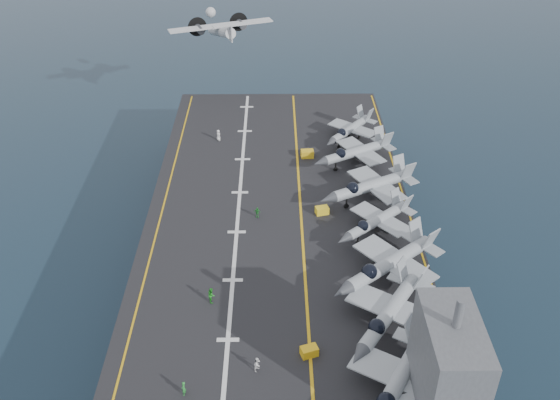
{
  "coord_description": "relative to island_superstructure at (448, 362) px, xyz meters",
  "views": [
    {
      "loc": [
        -0.7,
        -68.81,
        61.53
      ],
      "look_at": [
        0.0,
        4.0,
        13.0
      ],
      "focal_mm": 40.0,
      "sensor_mm": 36.0,
      "label": 1
    }
  ],
  "objects": [
    {
      "name": "deck_edge_port",
      "position": [
        -32.0,
        30.0,
        -7.48
      ],
      "size": [
        0.25,
        90.0,
        0.02
      ],
      "primitive_type": "cube",
      "color": "gold",
      "rests_on": "flight_deck"
    },
    {
      "name": "tow_cart_c",
      "position": [
        -10.34,
        50.68,
        -6.88
      ],
      "size": [
        2.16,
        1.5,
        1.24
      ],
      "primitive_type": null,
      "color": "gold",
      "rests_on": "flight_deck"
    },
    {
      "name": "transport_plane",
      "position": [
        -25.95,
        80.38,
        3.7
      ],
      "size": [
        24.17,
        20.3,
        4.86
      ],
      "primitive_type": null,
      "color": "silver"
    },
    {
      "name": "flight_deck",
      "position": [
        -15.0,
        30.0,
        -7.7
      ],
      "size": [
        38.0,
        92.0,
        0.4
      ],
      "primitive_type": "cube",
      "color": "black",
      "rests_on": "hull"
    },
    {
      "name": "tow_cart_b",
      "position": [
        -8.99,
        34.35,
        -6.96
      ],
      "size": [
        2.05,
        1.6,
        1.09
      ],
      "primitive_type": null,
      "color": "yellow",
      "rests_on": "flight_deck"
    },
    {
      "name": "fighter_jet_5",
      "position": [
        -1.56,
        37.81,
        -4.81
      ],
      "size": [
        18.5,
        16.36,
        5.37
      ],
      "primitive_type": null,
      "color": "#929CA3",
      "rests_on": "flight_deck"
    },
    {
      "name": "crew_1",
      "position": [
        -24.95,
        2.67,
        -6.64
      ],
      "size": [
        0.8,
        1.11,
        1.73
      ],
      "primitive_type": "imported",
      "color": "#268C33",
      "rests_on": "flight_deck"
    },
    {
      "name": "tow_cart_a",
      "position": [
        -12.11,
        7.76,
        -6.96
      ],
      "size": [
        2.09,
        1.7,
        1.08
      ],
      "primitive_type": null,
      "color": "gold",
      "rests_on": "flight_deck"
    },
    {
      "name": "landing_centerline",
      "position": [
        -21.0,
        30.0,
        -7.48
      ],
      "size": [
        0.5,
        90.0,
        0.02
      ],
      "primitive_type": "cube",
      "color": "silver",
      "rests_on": "flight_deck"
    },
    {
      "name": "fighter_jet_1",
      "position": [
        -3.64,
        2.02,
        -4.77
      ],
      "size": [
        17.09,
        18.9,
        5.47
      ],
      "primitive_type": null,
      "color": "#919AA1",
      "rests_on": "flight_deck"
    },
    {
      "name": "crew_4",
      "position": [
        -18.24,
        33.57,
        -6.68
      ],
      "size": [
        0.99,
        0.66,
        1.64
      ],
      "primitive_type": "imported",
      "color": "#268C33",
      "rests_on": "flight_deck"
    },
    {
      "name": "deck_edge_stbd",
      "position": [
        3.5,
        30.0,
        -7.48
      ],
      "size": [
        0.25,
        90.0,
        0.02
      ],
      "primitive_type": "cube",
      "color": "gold",
      "rests_on": "flight_deck"
    },
    {
      "name": "fighter_jet_6",
      "position": [
        -2.58,
        48.24,
        -5.03
      ],
      "size": [
        17.06,
        15.24,
        4.94
      ],
      "primitive_type": null,
      "color": "#A4ABB3",
      "rests_on": "flight_deck"
    },
    {
      "name": "crew_5",
      "position": [
        -25.4,
        56.72,
        -6.53
      ],
      "size": [
        1.27,
        1.39,
        1.93
      ],
      "primitive_type": "imported",
      "color": "white",
      "rests_on": "flight_deck"
    },
    {
      "name": "island_superstructure",
      "position": [
        0.0,
        0.0,
        0.0
      ],
      "size": [
        5.0,
        10.0,
        15.0
      ],
      "primitive_type": null,
      "color": "#56595E",
      "rests_on": "flight_deck"
    },
    {
      "name": "fighter_jet_2",
      "position": [
        -3.04,
        11.58,
        -4.79
      ],
      "size": [
        17.3,
        18.77,
        5.42
      ],
      "primitive_type": null,
      "color": "gray",
      "rests_on": "flight_deck"
    },
    {
      "name": "ground",
      "position": [
        -15.0,
        30.0,
        -17.9
      ],
      "size": [
        500.0,
        500.0,
        0.0
      ],
      "primitive_type": "plane",
      "color": "#142135",
      "rests_on": "ground"
    },
    {
      "name": "fighter_jet_7",
      "position": [
        -2.72,
        56.57,
        -5.29
      ],
      "size": [
        14.5,
        15.23,
        4.41
      ],
      "primitive_type": null,
      "color": "#A1A9B0",
      "rests_on": "flight_deck"
    },
    {
      "name": "fighter_jet_3",
      "position": [
        -1.77,
        19.83,
        -4.65
      ],
      "size": [
        19.63,
        18.77,
        5.69
      ],
      "primitive_type": null,
      "color": "#9DA7AD",
      "rests_on": "flight_deck"
    },
    {
      "name": "crew_7",
      "position": [
        -17.61,
        5.76,
        -6.63
      ],
      "size": [
        1.14,
        1.25,
        1.74
      ],
      "primitive_type": "imported",
      "color": "white",
      "rests_on": "flight_deck"
    },
    {
      "name": "hull",
      "position": [
        -15.0,
        30.0,
        -12.9
      ],
      "size": [
        36.0,
        90.0,
        10.0
      ],
      "primitive_type": "cube",
      "color": "#56595E",
      "rests_on": "ground"
    },
    {
      "name": "fighter_jet_4",
      "position": [
        -1.89,
        29.54,
        -5.21
      ],
      "size": [
        15.76,
        15.26,
        4.58
      ],
      "primitive_type": null,
      "color": "#919BA2",
      "rests_on": "flight_deck"
    },
    {
      "name": "crew_2",
      "position": [
        -23.28,
        16.28,
        -6.51
      ],
      "size": [
        1.0,
        1.32,
        1.98
      ],
      "primitive_type": "imported",
      "color": "#1F9921",
      "rests_on": "flight_deck"
    },
    {
      "name": "foul_line",
      "position": [
        -12.0,
        30.0,
        -7.48
      ],
      "size": [
        0.35,
        90.0,
        0.02
      ],
      "primitive_type": "cube",
      "color": "gold",
      "rests_on": "flight_deck"
    }
  ]
}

